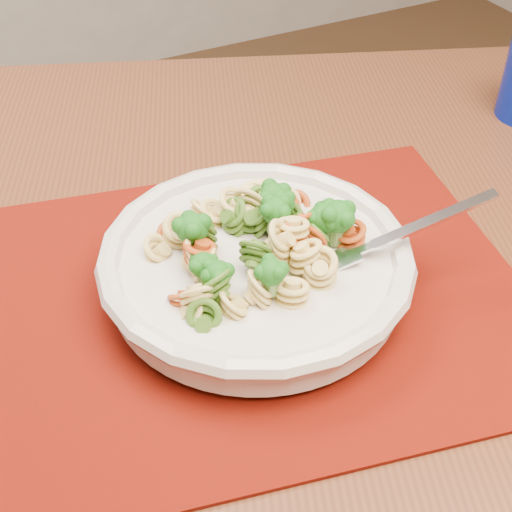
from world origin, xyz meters
name	(u,v)px	position (x,y,z in m)	size (l,w,h in m)	color
dining_table	(202,337)	(-0.05, 0.14, 0.61)	(1.56, 1.30, 0.71)	#522A17
placemat	(248,296)	(-0.03, 0.08, 0.71)	(0.48, 0.37, 0.00)	#600904
pasta_bowl	(256,264)	(-0.02, 0.08, 0.74)	(0.27, 0.27, 0.05)	beige
pasta_broccoli_heap	(256,251)	(-0.02, 0.08, 0.76)	(0.23, 0.23, 0.06)	#DFBE6E
fork	(345,257)	(0.05, 0.04, 0.76)	(0.19, 0.02, 0.01)	silver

